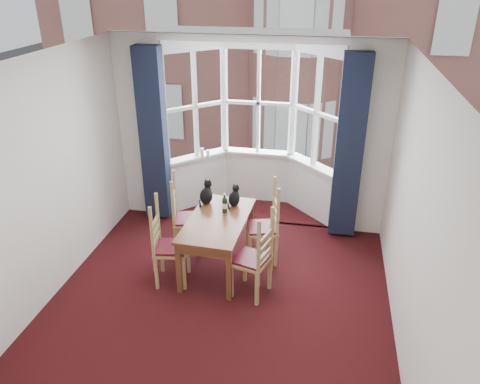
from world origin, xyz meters
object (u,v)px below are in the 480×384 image
(chair_left_near, at_px, (164,248))
(wine_bottle, at_px, (225,204))
(chair_right_near, at_px, (258,262))
(candle_tall, at_px, (202,152))
(dining_table, at_px, (218,225))
(chair_right_far, at_px, (269,228))
(cat_right, at_px, (234,198))
(candle_short, at_px, (208,153))
(chair_left_far, at_px, (182,220))
(cat_left, at_px, (206,194))

(chair_left_near, xyz_separation_m, wine_bottle, (0.63, 0.61, 0.37))
(chair_right_near, bearing_deg, candle_tall, 119.91)
(dining_table, xyz_separation_m, chair_right_far, (0.62, 0.32, -0.16))
(cat_right, relative_size, wine_bottle, 1.10)
(candle_tall, bearing_deg, dining_table, -68.85)
(chair_left_near, distance_m, candle_short, 2.20)
(chair_left_near, bearing_deg, dining_table, 35.40)
(wine_bottle, height_order, candle_tall, candle_tall)
(chair_right_far, bearing_deg, chair_left_far, -179.62)
(chair_left_near, bearing_deg, candle_tall, 92.17)
(chair_left_far, xyz_separation_m, candle_tall, (-0.08, 1.40, 0.47))
(cat_right, bearing_deg, candle_short, 118.13)
(dining_table, xyz_separation_m, chair_right_near, (0.60, -0.49, -0.16))
(chair_left_near, height_order, chair_left_far, same)
(chair_left_near, xyz_separation_m, cat_right, (0.72, 0.83, 0.36))
(cat_right, bearing_deg, chair_right_far, -11.58)
(chair_left_near, relative_size, wine_bottle, 3.47)
(wine_bottle, bearing_deg, chair_left_near, -136.18)
(dining_table, xyz_separation_m, candle_short, (-0.57, 1.74, 0.29))
(candle_tall, bearing_deg, chair_right_far, -47.43)
(chair_right_far, relative_size, cat_right, 3.15)
(chair_left_far, xyz_separation_m, wine_bottle, (0.64, -0.12, 0.37))
(cat_right, bearing_deg, dining_table, -107.53)
(cat_left, bearing_deg, chair_right_far, -6.25)
(chair_left_far, height_order, chair_right_near, same)
(wine_bottle, relative_size, candle_tall, 1.92)
(dining_table, bearing_deg, cat_right, 72.47)
(chair_left_far, bearing_deg, dining_table, -28.18)
(chair_left_far, xyz_separation_m, cat_left, (0.34, 0.10, 0.38))
(chair_left_far, height_order, cat_left, cat_left)
(chair_left_near, bearing_deg, chair_right_far, 31.54)
(chair_right_near, bearing_deg, chair_left_far, 146.05)
(chair_left_far, distance_m, chair_right_far, 1.20)
(chair_right_near, relative_size, cat_left, 2.81)
(chair_left_near, xyz_separation_m, chair_left_far, (-0.00, 0.73, 0.00))
(chair_right_far, bearing_deg, candle_short, 129.93)
(chair_left_near, xyz_separation_m, chair_right_far, (1.20, 0.74, 0.00))
(dining_table, relative_size, candle_short, 13.75)
(dining_table, bearing_deg, chair_left_near, -144.60)
(chair_right_near, height_order, cat_right, cat_right)
(cat_right, distance_m, candle_tall, 1.52)
(dining_table, bearing_deg, cat_left, 121.00)
(chair_right_near, bearing_deg, dining_table, 141.10)
(cat_left, distance_m, wine_bottle, 0.37)
(chair_right_far, bearing_deg, cat_left, 173.75)
(chair_right_far, bearing_deg, candle_tall, 132.57)
(chair_right_far, distance_m, wine_bottle, 0.69)
(chair_left_near, distance_m, chair_right_near, 1.19)
(chair_left_near, relative_size, candle_short, 9.21)
(cat_right, bearing_deg, chair_left_far, -171.52)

